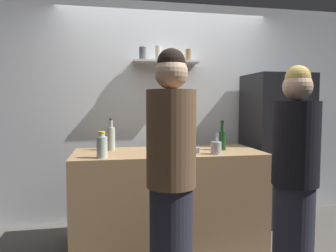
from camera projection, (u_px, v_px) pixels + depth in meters
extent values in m
cube|color=white|center=(165.00, 112.00, 3.81)|extent=(4.80, 0.10, 2.60)
cube|color=silver|center=(166.00, 62.00, 3.60)|extent=(0.77, 0.22, 0.02)
cylinder|color=#4C4C51|center=(143.00, 54.00, 3.55)|extent=(0.08, 0.08, 0.15)
cylinder|color=beige|center=(158.00, 53.00, 3.58)|extent=(0.07, 0.07, 0.17)
cylinder|color=beige|center=(173.00, 56.00, 3.61)|extent=(0.09, 0.09, 0.12)
cylinder|color=olive|center=(188.00, 55.00, 3.65)|extent=(0.07, 0.07, 0.14)
cube|color=black|center=(275.00, 148.00, 3.68)|extent=(0.67, 0.61, 1.74)
cylinder|color=#99999E|center=(307.00, 144.00, 3.38)|extent=(0.02, 0.02, 0.45)
cube|color=#9E7A51|center=(168.00, 198.00, 3.09)|extent=(1.83, 0.75, 0.93)
cube|color=gray|center=(179.00, 149.00, 3.01)|extent=(0.34, 0.24, 0.05)
cylinder|color=#B2B2B7|center=(216.00, 148.00, 2.88)|extent=(0.10, 0.10, 0.11)
cylinder|color=silver|center=(216.00, 141.00, 2.88)|extent=(0.05, 0.01, 0.17)
cylinder|color=silver|center=(216.00, 142.00, 2.88)|extent=(0.04, 0.01, 0.15)
cylinder|color=silver|center=(217.00, 142.00, 2.90)|extent=(0.02, 0.02, 0.15)
cylinder|color=silver|center=(216.00, 141.00, 2.88)|extent=(0.02, 0.02, 0.18)
cylinder|color=silver|center=(216.00, 142.00, 2.88)|extent=(0.02, 0.02, 0.16)
cylinder|color=silver|center=(218.00, 142.00, 2.86)|extent=(0.04, 0.02, 0.16)
cylinder|color=silver|center=(218.00, 141.00, 2.87)|extent=(0.02, 0.04, 0.17)
cylinder|color=black|center=(192.00, 138.00, 3.27)|extent=(0.07, 0.07, 0.22)
cylinder|color=black|center=(192.00, 123.00, 3.26)|extent=(0.03, 0.03, 0.08)
cylinder|color=gold|center=(192.00, 119.00, 3.25)|extent=(0.03, 0.03, 0.02)
cylinder|color=#472814|center=(181.00, 138.00, 3.39)|extent=(0.07, 0.07, 0.19)
cylinder|color=#472814|center=(181.00, 126.00, 3.38)|extent=(0.03, 0.03, 0.07)
cylinder|color=maroon|center=(181.00, 122.00, 3.37)|extent=(0.03, 0.03, 0.02)
cylinder|color=#19471E|center=(222.00, 141.00, 3.14)|extent=(0.08, 0.08, 0.19)
cylinder|color=#19471E|center=(222.00, 127.00, 3.13)|extent=(0.03, 0.03, 0.09)
cylinder|color=black|center=(222.00, 121.00, 3.12)|extent=(0.04, 0.04, 0.02)
cylinder|color=#B2BFB2|center=(111.00, 139.00, 3.12)|extent=(0.08, 0.08, 0.23)
cylinder|color=#B2BFB2|center=(111.00, 124.00, 3.11)|extent=(0.03, 0.03, 0.08)
cylinder|color=#333333|center=(111.00, 119.00, 3.11)|extent=(0.04, 0.04, 0.02)
cylinder|color=silver|center=(102.00, 147.00, 2.67)|extent=(0.09, 0.09, 0.18)
cylinder|color=silver|center=(102.00, 135.00, 2.67)|extent=(0.05, 0.05, 0.03)
cylinder|color=yellow|center=(102.00, 132.00, 2.66)|extent=(0.06, 0.06, 0.02)
cylinder|color=#262633|center=(171.00, 245.00, 2.16)|extent=(0.30, 0.30, 0.83)
cylinder|color=brown|center=(171.00, 139.00, 2.11)|extent=(0.34, 0.34, 0.66)
sphere|color=#D8AD8C|center=(171.00, 73.00, 2.07)|extent=(0.23, 0.23, 0.23)
sphere|color=black|center=(171.00, 63.00, 2.07)|extent=(0.19, 0.19, 0.19)
cylinder|color=#262633|center=(293.00, 235.00, 2.37)|extent=(0.30, 0.30, 0.79)
cylinder|color=black|center=(296.00, 143.00, 2.31)|extent=(0.34, 0.34, 0.63)
sphere|color=#D8AD8C|center=(298.00, 87.00, 2.28)|extent=(0.21, 0.21, 0.21)
sphere|color=#D8B759|center=(298.00, 78.00, 2.28)|extent=(0.18, 0.18, 0.18)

